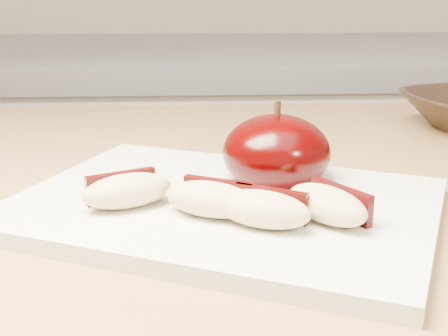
{
  "coord_description": "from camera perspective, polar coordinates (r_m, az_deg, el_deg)",
  "views": [
    {
      "loc": [
        -0.06,
        -0.06,
        1.08
      ],
      "look_at": [
        -0.04,
        0.39,
        0.94
      ],
      "focal_mm": 50.0,
      "sensor_mm": 36.0,
      "label": 1
    }
  ],
  "objects": [
    {
      "name": "apple_wedge_b",
      "position": [
        0.44,
        -1.19,
        -2.82
      ],
      "size": [
        0.08,
        0.06,
        0.02
      ],
      "rotation": [
        0.0,
        0.0,
        -0.47
      ],
      "color": "tan",
      "rests_on": "cutting_board"
    },
    {
      "name": "back_cabinet",
      "position": [
        1.4,
        -0.15,
        -8.5
      ],
      "size": [
        2.4,
        0.62,
        0.94
      ],
      "color": "silver",
      "rests_on": "ground"
    },
    {
      "name": "apple_wedge_c",
      "position": [
        0.43,
        3.63,
        -3.71
      ],
      "size": [
        0.08,
        0.06,
        0.02
      ],
      "rotation": [
        0.0,
        0.0,
        -0.5
      ],
      "color": "tan",
      "rests_on": "cutting_board"
    },
    {
      "name": "apple_half",
      "position": [
        0.52,
        4.81,
        1.42
      ],
      "size": [
        0.1,
        0.1,
        0.08
      ],
      "rotation": [
        0.0,
        0.0,
        0.12
      ],
      "color": "black",
      "rests_on": "cutting_board"
    },
    {
      "name": "apple_wedge_a",
      "position": [
        0.47,
        -8.89,
        -2.02
      ],
      "size": [
        0.08,
        0.06,
        0.02
      ],
      "rotation": [
        0.0,
        0.0,
        0.44
      ],
      "color": "tan",
      "rests_on": "cutting_board"
    },
    {
      "name": "apple_wedge_d",
      "position": [
        0.44,
        9.52,
        -3.27
      ],
      "size": [
        0.07,
        0.08,
        0.02
      ],
      "rotation": [
        0.0,
        0.0,
        -0.98
      ],
      "color": "tan",
      "rests_on": "cutting_board"
    },
    {
      "name": "cutting_board",
      "position": [
        0.48,
        -0.0,
        -3.56
      ],
      "size": [
        0.38,
        0.34,
        0.01
      ],
      "primitive_type": "cube",
      "rotation": [
        0.0,
        0.0,
        -0.43
      ],
      "color": "beige",
      "rests_on": "island_counter"
    }
  ]
}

